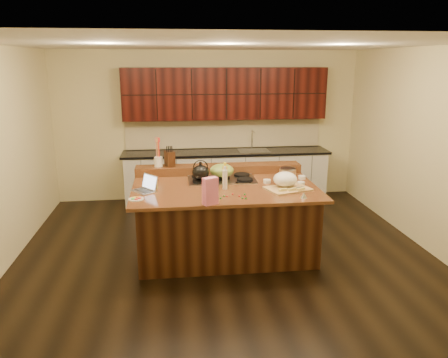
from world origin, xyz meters
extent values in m
cube|color=black|center=(0.00, 0.00, -0.01)|extent=(5.50, 5.00, 0.01)
cube|color=silver|center=(0.00, 0.00, 2.71)|extent=(5.50, 5.00, 0.01)
cube|color=beige|center=(0.00, 2.50, 1.35)|extent=(5.50, 0.01, 2.70)
cube|color=beige|center=(0.00, -2.50, 1.35)|extent=(5.50, 0.01, 2.70)
cube|color=beige|center=(-2.75, 0.00, 1.35)|extent=(0.01, 5.00, 2.70)
cube|color=beige|center=(2.75, 0.00, 1.35)|extent=(0.01, 5.00, 2.70)
cube|color=black|center=(0.00, 0.00, 0.44)|extent=(2.22, 1.42, 0.88)
cube|color=black|center=(0.00, 0.00, 0.90)|extent=(2.40, 1.60, 0.04)
cube|color=black|center=(0.00, 0.70, 0.98)|extent=(2.40, 0.30, 0.12)
cube|color=gray|center=(0.00, 0.30, 0.93)|extent=(0.92, 0.52, 0.02)
cylinder|color=black|center=(-0.30, 0.43, 0.95)|extent=(0.22, 0.22, 0.03)
cylinder|color=black|center=(0.30, 0.43, 0.95)|extent=(0.22, 0.22, 0.03)
cylinder|color=black|center=(-0.30, 0.17, 0.95)|extent=(0.22, 0.22, 0.03)
cylinder|color=black|center=(0.30, 0.17, 0.95)|extent=(0.22, 0.22, 0.03)
cylinder|color=black|center=(0.00, 0.30, 0.95)|extent=(0.22, 0.22, 0.03)
cube|color=silver|center=(0.30, 2.17, 0.45)|extent=(3.60, 0.62, 0.90)
cube|color=black|center=(0.30, 2.17, 0.92)|extent=(3.70, 0.66, 0.04)
cube|color=gray|center=(0.80, 2.17, 0.94)|extent=(0.55, 0.42, 0.01)
cylinder|color=gray|center=(0.80, 2.35, 1.12)|extent=(0.02, 0.02, 0.36)
cube|color=black|center=(0.30, 2.32, 1.95)|extent=(3.60, 0.34, 0.90)
cube|color=beige|center=(0.30, 2.48, 1.20)|extent=(3.60, 0.03, 0.50)
ellipsoid|color=black|center=(-0.30, 0.17, 1.07)|extent=(0.26, 0.26, 0.20)
ellipsoid|color=olive|center=(0.00, 0.30, 1.05)|extent=(0.41, 0.41, 0.18)
cube|color=#B7B7BC|center=(-1.04, -0.14, 0.93)|extent=(0.33, 0.35, 0.01)
cube|color=black|center=(-1.04, -0.14, 0.94)|extent=(0.24, 0.26, 0.00)
cube|color=#B7B7BC|center=(-0.96, -0.08, 1.03)|extent=(0.22, 0.26, 0.19)
cube|color=silver|center=(-0.97, -0.08, 1.03)|extent=(0.20, 0.23, 0.16)
cylinder|color=yellow|center=(0.00, -0.03, 1.06)|extent=(0.07, 0.07, 0.27)
cylinder|color=silver|center=(-0.01, -0.14, 1.04)|extent=(0.07, 0.07, 0.25)
cube|color=tan|center=(0.78, -0.27, 0.93)|extent=(0.62, 0.53, 0.02)
ellipsoid|color=white|center=(0.76, -0.20, 1.04)|extent=(0.31, 0.31, 0.19)
cube|color=#EDD872|center=(0.68, -0.40, 0.96)|extent=(0.12, 0.03, 0.03)
cube|color=#EDD872|center=(0.80, -0.40, 0.96)|extent=(0.12, 0.03, 0.03)
cube|color=#EDD872|center=(0.91, -0.40, 0.96)|extent=(0.12, 0.03, 0.03)
cylinder|color=gray|center=(0.90, -0.29, 0.95)|extent=(0.20, 0.08, 0.01)
cylinder|color=white|center=(0.59, 0.08, 0.94)|extent=(0.10, 0.10, 0.04)
cylinder|color=white|center=(1.01, -0.09, 0.94)|extent=(0.11, 0.11, 0.04)
cylinder|color=white|center=(1.11, 0.22, 0.94)|extent=(0.11, 0.11, 0.04)
cylinder|color=#996B3F|center=(0.97, 0.43, 0.97)|extent=(0.26, 0.26, 0.09)
cone|color=silver|center=(0.88, -0.64, 0.96)|extent=(0.09, 0.09, 0.07)
cube|color=pink|center=(-0.25, -0.74, 1.08)|extent=(0.19, 0.16, 0.32)
cylinder|color=white|center=(-1.11, -0.46, 0.93)|extent=(0.21, 0.21, 0.01)
cube|color=gold|center=(-0.92, 0.00, 0.99)|extent=(0.10, 0.07, 0.14)
cylinder|color=white|center=(-0.87, 0.70, 1.11)|extent=(0.12, 0.12, 0.14)
cube|color=black|center=(-0.71, 0.70, 1.15)|extent=(0.16, 0.21, 0.22)
ellipsoid|color=red|center=(-0.03, -0.49, 0.93)|extent=(0.02, 0.02, 0.02)
ellipsoid|color=#198C26|center=(-0.15, -0.38, 0.93)|extent=(0.02, 0.02, 0.02)
ellipsoid|color=red|center=(0.05, -0.41, 0.93)|extent=(0.02, 0.02, 0.02)
ellipsoid|color=#198C26|center=(0.20, -0.43, 0.93)|extent=(0.02, 0.02, 0.02)
ellipsoid|color=red|center=(0.19, -0.52, 0.93)|extent=(0.02, 0.02, 0.02)
ellipsoid|color=#198C26|center=(0.18, -0.60, 0.93)|extent=(0.02, 0.02, 0.02)
ellipsoid|color=red|center=(-0.07, -0.45, 0.93)|extent=(0.02, 0.02, 0.02)
ellipsoid|color=#198C26|center=(-0.12, -0.56, 0.93)|extent=(0.02, 0.02, 0.02)
ellipsoid|color=red|center=(0.12, -0.49, 0.93)|extent=(0.02, 0.02, 0.02)
ellipsoid|color=#198C26|center=(0.14, -0.58, 0.93)|extent=(0.02, 0.02, 0.02)
ellipsoid|color=red|center=(-0.18, -0.53, 0.93)|extent=(0.02, 0.02, 0.02)
ellipsoid|color=#198C26|center=(-0.06, -0.47, 0.93)|extent=(0.02, 0.02, 0.02)
ellipsoid|color=red|center=(-0.18, -0.58, 0.93)|extent=(0.02, 0.02, 0.02)
ellipsoid|color=#198C26|center=(-0.24, -0.55, 0.93)|extent=(0.02, 0.02, 0.02)
camera|label=1|loc=(-0.67, -5.47, 2.50)|focal=35.00mm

